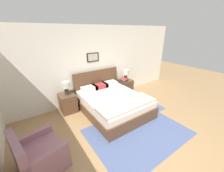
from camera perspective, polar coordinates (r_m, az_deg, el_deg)
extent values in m
plane|color=#99754C|center=(3.54, 14.58, -22.19)|extent=(16.00, 16.00, 0.00)
cube|color=silver|center=(4.88, -8.86, 8.55)|extent=(7.83, 0.06, 2.60)
cube|color=black|center=(4.82, -7.97, 11.79)|extent=(0.44, 0.02, 0.29)
cube|color=#B2A893|center=(4.81, -7.89, 11.77)|extent=(0.36, 0.00, 0.23)
cube|color=#47567F|center=(3.78, 10.65, -18.22)|extent=(2.42, 1.81, 0.01)
cube|color=#47567F|center=(5.07, 12.80, -6.98)|extent=(0.74, 1.36, 0.01)
cube|color=brown|center=(4.45, 0.44, -8.77)|extent=(1.73, 2.14, 0.28)
cube|color=brown|center=(3.69, 10.03, -13.09)|extent=(1.73, 0.06, 0.08)
cube|color=beige|center=(4.32, 0.45, -5.72)|extent=(1.66, 2.05, 0.26)
cube|color=brown|center=(4.97, -6.46, 3.25)|extent=(1.73, 0.06, 0.58)
cube|color=#B2A893|center=(3.79, 6.36, -7.50)|extent=(1.70, 0.60, 0.06)
cube|color=beige|center=(4.69, -9.45, -1.04)|extent=(0.52, 0.32, 0.14)
cube|color=beige|center=(5.06, -0.97, 1.07)|extent=(0.52, 0.32, 0.14)
cube|color=#9E2D33|center=(4.86, -5.04, 0.06)|extent=(0.52, 0.32, 0.14)
cube|color=#8E606B|center=(3.19, -27.04, -24.88)|extent=(0.90, 0.93, 0.43)
cube|color=#8E606B|center=(2.88, -34.85, -21.16)|extent=(0.28, 0.80, 0.41)
cube|color=#8E606B|center=(3.27, -30.22, -17.56)|extent=(0.76, 0.25, 0.14)
cube|color=#8E606B|center=(2.75, -25.35, -25.16)|extent=(0.76, 0.25, 0.14)
cube|color=brown|center=(4.60, -17.86, -6.68)|extent=(0.47, 0.52, 0.59)
sphere|color=#332D28|center=(4.29, -17.00, -6.25)|extent=(0.02, 0.02, 0.02)
cube|color=brown|center=(5.61, 5.44, -0.26)|extent=(0.47, 0.52, 0.59)
sphere|color=#332D28|center=(5.37, 7.35, 0.45)|extent=(0.02, 0.02, 0.02)
cylinder|color=#2D2823|center=(4.44, -18.27, -2.39)|extent=(0.13, 0.13, 0.16)
cylinder|color=#2D2823|center=(4.40, -18.44, -1.07)|extent=(0.02, 0.02, 0.06)
cylinder|color=beige|center=(4.35, -18.65, 0.47)|extent=(0.24, 0.24, 0.20)
cylinder|color=#2D2823|center=(5.49, 5.69, 3.39)|extent=(0.13, 0.13, 0.16)
cylinder|color=#2D2823|center=(5.46, 5.73, 4.49)|extent=(0.02, 0.02, 0.06)
cylinder|color=beige|center=(5.42, 5.78, 5.78)|extent=(0.24, 0.24, 0.20)
cube|color=#232328|center=(5.40, 5.06, 2.39)|extent=(0.23, 0.27, 0.04)
cube|color=beige|center=(5.39, 5.07, 2.73)|extent=(0.16, 0.22, 0.03)
cube|color=#B7332D|center=(5.38, 5.08, 3.04)|extent=(0.19, 0.29, 0.03)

